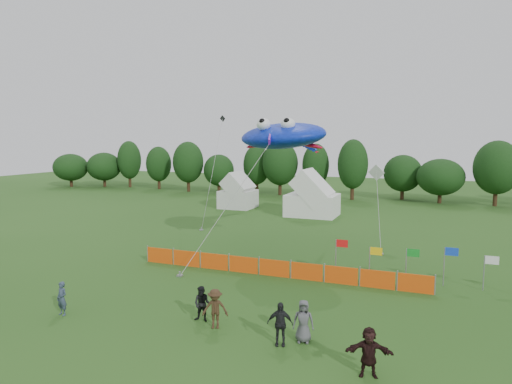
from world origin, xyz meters
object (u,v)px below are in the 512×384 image
(spectator_e, at_px, (303,321))
(spectator_f, at_px, (369,352))
(barrier_fence, at_px, (274,268))
(stingray_kite, at_px, (285,136))
(tent_left, at_px, (238,193))
(spectator_c, at_px, (215,309))
(tent_right, at_px, (312,198))
(spectator_d, at_px, (280,324))
(spectator_a, at_px, (62,298))
(spectator_b, at_px, (202,304))

(spectator_e, height_order, spectator_f, spectator_f)
(barrier_fence, height_order, stingray_kite, stingray_kite)
(tent_left, distance_m, spectator_c, 34.79)
(tent_right, relative_size, spectator_c, 3.07)
(spectator_d, height_order, stingray_kite, stingray_kite)
(spectator_d, bearing_deg, spectator_f, -32.62)
(spectator_a, xyz_separation_m, spectator_d, (10.43, 0.76, 0.09))
(spectator_a, relative_size, stingray_kite, 0.10)
(stingray_kite, bearing_deg, spectator_e, -68.84)
(spectator_e, bearing_deg, tent_right, 90.42)
(spectator_d, bearing_deg, spectator_b, 151.27)
(barrier_fence, bearing_deg, spectator_c, -89.25)
(spectator_e, bearing_deg, spectator_a, 173.57)
(spectator_b, xyz_separation_m, stingray_kite, (-0.12, 12.35, 7.55))
(spectator_a, height_order, spectator_f, spectator_f)
(spectator_b, distance_m, spectator_d, 4.14)
(spectator_c, relative_size, spectator_e, 1.00)
(tent_right, bearing_deg, spectator_e, -76.15)
(tent_right, height_order, stingray_kite, stingray_kite)
(spectator_a, bearing_deg, spectator_e, 17.14)
(stingray_kite, bearing_deg, spectator_d, -72.78)
(spectator_d, bearing_deg, tent_left, 101.48)
(barrier_fence, height_order, spectator_b, spectator_b)
(spectator_a, relative_size, spectator_b, 0.99)
(spectator_b, xyz_separation_m, spectator_c, (0.89, -0.46, 0.07))
(spectator_c, relative_size, spectator_f, 0.99)
(spectator_a, distance_m, spectator_e, 11.30)
(spectator_e, bearing_deg, spectator_c, 167.91)
(stingray_kite, bearing_deg, spectator_c, -85.51)
(spectator_a, distance_m, spectator_d, 10.45)
(barrier_fence, bearing_deg, spectator_e, -63.14)
(tent_right, bearing_deg, spectator_a, -97.06)
(tent_left, bearing_deg, tent_right, -13.45)
(spectator_a, distance_m, spectator_b, 6.64)
(spectator_e, distance_m, stingray_kite, 15.56)
(barrier_fence, xyz_separation_m, spectator_d, (3.23, -8.56, 0.38))
(spectator_d, height_order, spectator_f, spectator_d)
(spectator_b, relative_size, stingray_kite, 0.10)
(tent_left, height_order, spectator_a, tent_left)
(tent_left, bearing_deg, barrier_fence, -61.77)
(tent_left, relative_size, spectator_f, 2.22)
(tent_right, xyz_separation_m, spectator_d, (6.56, -30.44, -1.03))
(tent_left, bearing_deg, stingray_kite, -58.09)
(tent_left, distance_m, stingray_kite, 23.79)
(spectator_c, bearing_deg, spectator_d, -28.43)
(spectator_e, relative_size, spectator_f, 0.99)
(spectator_f, bearing_deg, spectator_a, 166.12)
(tent_right, xyz_separation_m, spectator_f, (10.18, -31.59, -1.03))
(tent_left, xyz_separation_m, stingray_kite, (12.08, -19.40, 6.62))
(spectator_d, xyz_separation_m, spectator_e, (0.79, 0.62, -0.01))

